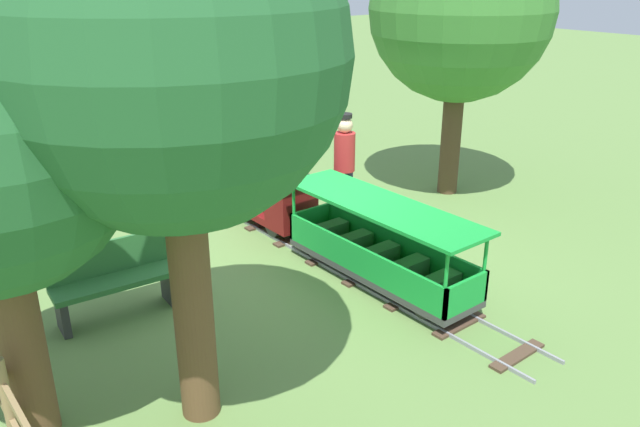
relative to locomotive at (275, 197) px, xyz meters
The scene contains 8 objects.
ground_plane 1.25m from the locomotive, 90.00° to the right, with size 60.00×60.00×0.00m, color #608442.
track 1.30m from the locomotive, 90.00° to the right, with size 0.71×6.40×0.04m.
locomotive is the anchor object (origin of this frame).
passenger_car 2.11m from the locomotive, 90.00° to the right, with size 0.77×2.70×0.97m.
conductor_person 1.11m from the locomotive, 24.91° to the right, with size 0.30×0.30×1.62m.
park_bench 2.82m from the locomotive, 162.30° to the right, with size 1.33×0.51×0.82m.
oak_tree_near 4.66m from the locomotive, 134.25° to the right, with size 2.49×2.49×4.22m.
oak_tree_far 3.99m from the locomotive, ahead, with size 2.78×2.78×4.30m.
Camera 1 is at (-4.71, -5.70, 3.54)m, focal length 35.29 mm.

